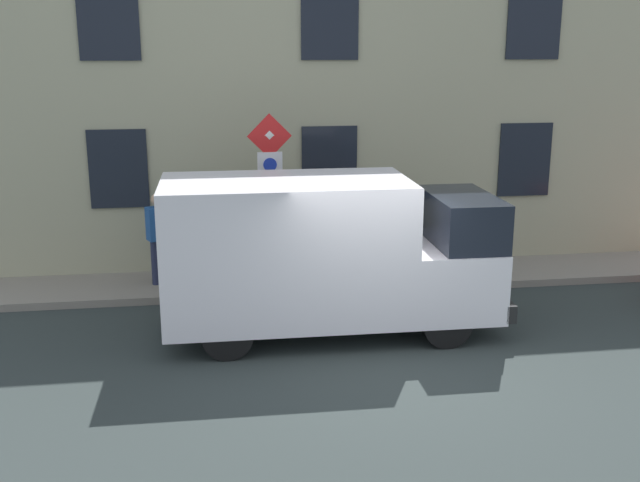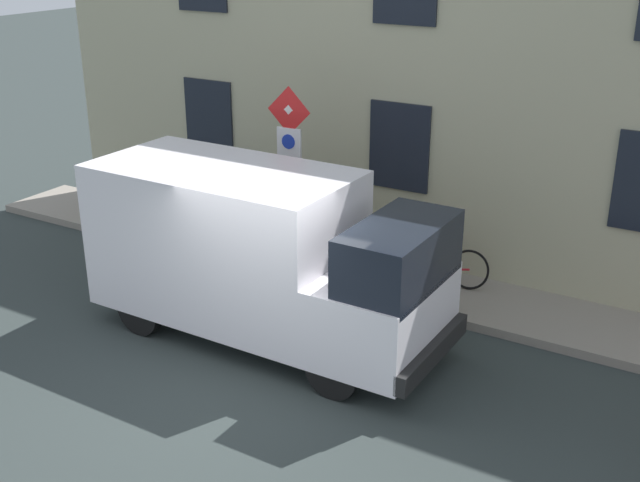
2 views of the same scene
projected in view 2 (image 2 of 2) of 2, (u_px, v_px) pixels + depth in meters
The scene contains 9 objects.
ground_plane at pixel (243, 386), 10.60m from camera, with size 80.00×80.00×0.00m, color #2E3635.
sidewalk_slab at pixel (374, 278), 13.64m from camera, with size 1.65×16.78×0.14m, color gray.
building_facade at pixel (412, 70), 13.31m from camera, with size 0.75×14.78×6.89m.
sign_post_stacked at pixel (290, 160), 12.99m from camera, with size 0.15×0.56×3.08m.
delivery_van at pixel (259, 252), 11.44m from camera, with size 2.05×5.35×2.50m.
bicycle_red at pixel (438, 261), 13.20m from camera, with size 0.46×1.72×0.89m.
bicycle_orange at pixel (397, 252), 13.56m from camera, with size 0.46×1.72×0.89m.
pedestrian at pixel (217, 191), 14.85m from camera, with size 0.40×0.47×1.72m.
litter_bin at pixel (386, 265), 12.86m from camera, with size 0.44×0.44×0.90m, color #2D5133.
Camera 2 is at (-7.31, -5.54, 5.75)m, focal length 44.75 mm.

